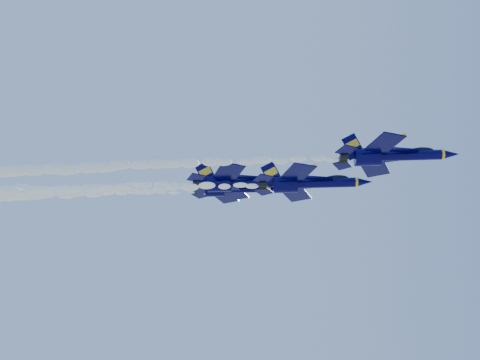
# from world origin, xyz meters

# --- Properties ---
(jet_lead) EXTENTS (16.64, 13.65, 6.18)m
(jet_lead) POSITION_xyz_m (14.95, -8.97, 150.57)
(jet_lead) COLOR #030034
(smoke_trail_jet_lead) EXTENTS (51.04, 2.12, 1.91)m
(smoke_trail_jet_lead) POSITION_xyz_m (-17.69, -8.97, 150.11)
(smoke_trail_jet_lead) COLOR white
(jet_second) EXTENTS (17.44, 14.30, 6.48)m
(jet_second) POSITION_xyz_m (3.68, -1.35, 150.15)
(jet_second) COLOR #030034
(smoke_trail_jet_second) EXTENTS (51.04, 2.22, 2.00)m
(smoke_trail_jet_second) POSITION_xyz_m (-29.29, -1.35, 149.68)
(smoke_trail_jet_second) COLOR white
(jet_third) EXTENTS (18.94, 15.54, 7.04)m
(jet_third) POSITION_xyz_m (-7.02, 5.95, 153.96)
(jet_third) COLOR #030034
(smoke_trail_jet_third) EXTENTS (51.04, 2.41, 2.17)m
(smoke_trail_jet_third) POSITION_xyz_m (-40.63, 5.95, 153.48)
(smoke_trail_jet_third) COLOR white
(jet_fourth) EXTENTS (15.58, 12.78, 5.79)m
(jet_fourth) POSITION_xyz_m (-8.84, 9.48, 154.34)
(jet_fourth) COLOR #030034
(smoke_trail_jet_fourth) EXTENTS (51.04, 1.98, 1.79)m
(smoke_trail_jet_fourth) POSITION_xyz_m (-41.01, 9.48, 153.89)
(smoke_trail_jet_fourth) COLOR white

